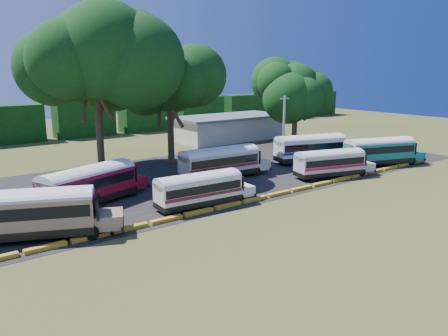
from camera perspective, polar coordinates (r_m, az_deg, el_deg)
ground at (r=39.52m, az=6.59°, el=-4.24°), size 160.00×160.00×0.00m
asphalt_strip at (r=49.12m, az=-2.21°, el=-0.76°), size 64.00×24.00×0.02m
curb at (r=40.17m, az=5.62°, el=-3.71°), size 53.70×0.45×0.30m
terminal_building at (r=72.95m, az=0.69°, el=5.33°), size 19.00×9.00×4.00m
treeline_backdrop at (r=80.14m, az=-17.78°, el=6.09°), size 130.00×4.00×6.00m
bus_beige at (r=32.81m, az=-23.89°, el=-5.13°), size 10.99×6.82×3.57m
bus_red at (r=39.22m, az=-17.06°, el=-1.84°), size 10.82×6.02×3.47m
bus_cream_west at (r=37.10m, az=-3.09°, el=-2.60°), size 9.21×2.87×2.98m
bus_cream_east at (r=46.53m, az=-0.39°, el=0.94°), size 10.70×3.24×3.47m
bus_white_red at (r=48.60m, az=13.79°, el=0.80°), size 9.56×4.69×3.05m
bus_white_blue at (r=55.83m, az=11.34°, el=2.74°), size 11.10×5.59×3.55m
bus_teal at (r=56.36m, az=19.78°, el=2.28°), size 10.69×5.70×3.43m
tree_west at (r=50.63m, az=-16.55°, el=14.15°), size 13.81×13.81×18.26m
tree_center at (r=53.82m, az=-7.16°, el=11.35°), size 10.55×10.55×14.16m
tree_east at (r=67.81m, az=9.37°, el=10.35°), size 9.79×9.79×12.45m
utility_pole at (r=59.24m, az=7.83°, el=5.55°), size 1.60×0.30×8.10m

